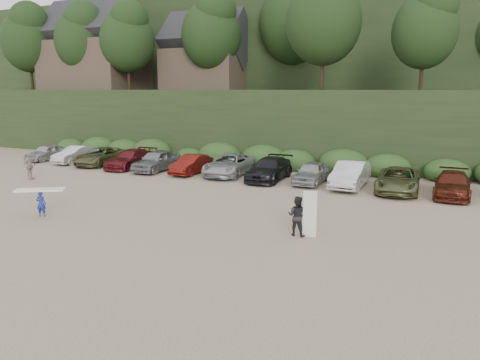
% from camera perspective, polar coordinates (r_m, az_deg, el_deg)
% --- Properties ---
extents(ground, '(120.00, 120.00, 0.00)m').
position_cam_1_polar(ground, '(23.29, -6.23, -4.15)').
color(ground, tan).
rests_on(ground, ground).
extents(hillside_backdrop, '(90.00, 41.50, 28.00)m').
position_cam_1_polar(hillside_backdrop, '(56.68, 12.97, 15.98)').
color(hillside_backdrop, black).
rests_on(hillside_backdrop, ground).
extents(parked_cars, '(39.53, 6.21, 1.63)m').
position_cam_1_polar(parked_cars, '(32.36, 0.76, 1.53)').
color(parked_cars, '#ACADB1').
rests_on(parked_cars, ground).
extents(distant_walker, '(0.64, 1.16, 1.88)m').
position_cam_1_polar(distant_walker, '(34.81, -24.28, 1.57)').
color(distant_walker, '#A09588').
rests_on(distant_walker, ground).
extents(child_surfer, '(2.26, 1.77, 1.37)m').
position_cam_1_polar(child_surfer, '(24.49, -23.13, -2.00)').
color(child_surfer, navy).
rests_on(child_surfer, ground).
extents(adult_surfer, '(1.31, 0.71, 2.01)m').
position_cam_1_polar(adult_surfer, '(19.75, 7.12, -4.35)').
color(adult_surfer, black).
rests_on(adult_surfer, ground).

